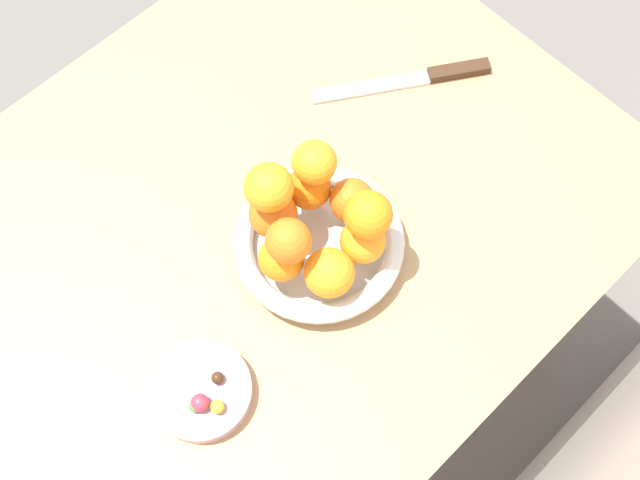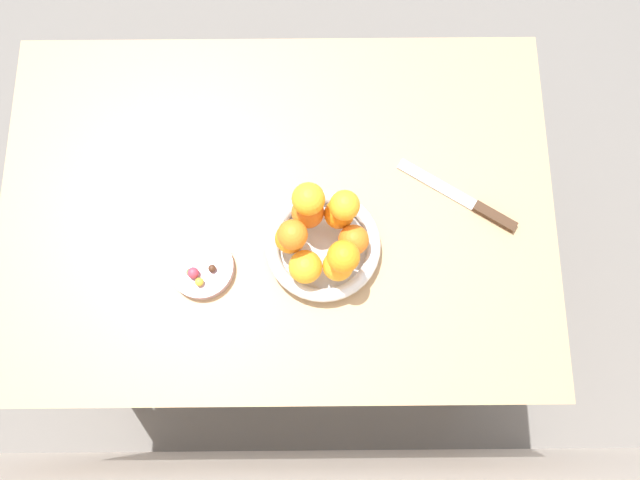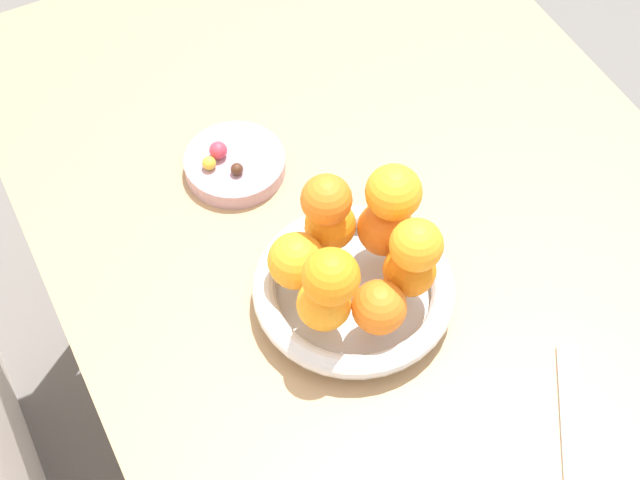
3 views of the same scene
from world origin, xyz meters
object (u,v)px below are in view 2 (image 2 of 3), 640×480
(orange_0, at_px, (290,238))
(candy_ball_2, at_px, (193,273))
(candy_ball_1, at_px, (199,282))
(orange_8, at_px, (343,257))
(dining_table, at_px, (279,221))
(orange_3, at_px, (354,240))
(orange_5, at_px, (308,212))
(orange_4, at_px, (339,214))
(orange_1, at_px, (305,267))
(knife, at_px, (467,201))
(fruit_bowl, at_px, (323,246))
(orange_6, at_px, (345,205))
(candy_ball_3, at_px, (190,272))
(orange_2, at_px, (338,266))
(candy_dish, at_px, (202,267))
(orange_7, at_px, (308,199))
(orange_9, at_px, (293,235))
(candy_ball_0, at_px, (212,268))

(orange_0, relative_size, candy_ball_2, 2.63)
(candy_ball_1, bearing_deg, orange_8, -174.94)
(dining_table, xyz_separation_m, candy_ball_2, (0.15, 0.14, 0.12))
(orange_3, distance_m, orange_5, 0.10)
(dining_table, xyz_separation_m, orange_4, (-0.12, 0.03, 0.16))
(orange_1, distance_m, knife, 0.36)
(fruit_bowl, bearing_deg, orange_6, -129.25)
(dining_table, relative_size, orange_0, 19.34)
(orange_0, bearing_deg, candy_ball_3, 15.84)
(orange_3, bearing_deg, orange_1, 29.53)
(orange_8, bearing_deg, orange_2, 21.96)
(orange_6, distance_m, orange_8, 0.09)
(candy_dish, bearing_deg, knife, -165.80)
(orange_1, distance_m, orange_6, 0.13)
(orange_1, distance_m, candy_ball_2, 0.21)
(orange_4, distance_m, orange_5, 0.06)
(orange_1, bearing_deg, orange_2, -178.01)
(candy_ball_1, bearing_deg, knife, -162.52)
(candy_dish, xyz_separation_m, orange_7, (-0.21, -0.10, 0.12))
(knife, bearing_deg, candy_ball_3, 15.08)
(orange_7, distance_m, candy_ball_1, 0.26)
(candy_ball_2, bearing_deg, orange_9, -166.03)
(orange_8, distance_m, candy_ball_0, 0.26)
(candy_ball_1, height_order, candy_ball_3, candy_ball_1)
(fruit_bowl, relative_size, orange_6, 3.98)
(orange_7, bearing_deg, orange_4, 171.60)
(orange_8, bearing_deg, candy_dish, -1.83)
(orange_5, relative_size, knife, 0.27)
(fruit_bowl, distance_m, candy_ball_0, 0.21)
(orange_3, xyz_separation_m, orange_6, (0.02, -0.05, 0.06))
(orange_5, bearing_deg, orange_1, 87.38)
(candy_dish, relative_size, orange_6, 2.21)
(fruit_bowl, xyz_separation_m, knife, (-0.29, -0.09, -0.02))
(fruit_bowl, bearing_deg, orange_5, -61.96)
(orange_6, bearing_deg, candy_ball_3, 18.89)
(orange_1, bearing_deg, candy_ball_1, 5.25)
(dining_table, bearing_deg, knife, -178.53)
(orange_6, bearing_deg, dining_table, -15.56)
(orange_0, distance_m, orange_4, 0.10)
(candy_dish, xyz_separation_m, orange_9, (-0.18, -0.03, 0.11))
(orange_3, relative_size, candy_ball_0, 3.85)
(orange_2, distance_m, orange_6, 0.11)
(orange_1, height_order, orange_2, orange_1)
(dining_table, height_order, candy_dish, candy_dish)
(orange_4, bearing_deg, orange_2, 87.87)
(orange_7, height_order, candy_ball_2, orange_7)
(orange_2, bearing_deg, fruit_bowl, -61.96)
(candy_ball_0, bearing_deg, orange_4, -158.72)
(dining_table, bearing_deg, candy_ball_3, 40.30)
(orange_6, relative_size, knife, 0.24)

